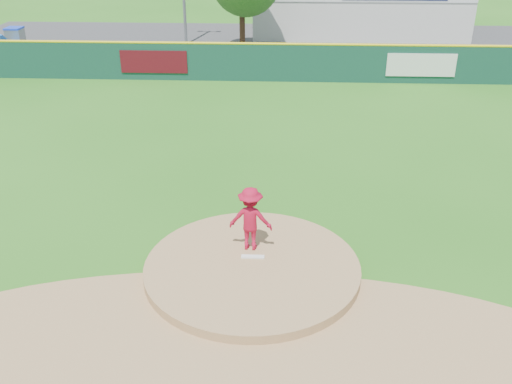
{
  "coord_description": "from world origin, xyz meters",
  "views": [
    {
      "loc": [
        0.69,
        -12.14,
        8.36
      ],
      "look_at": [
        0.0,
        2.0,
        1.3
      ],
      "focal_mm": 40.0,
      "sensor_mm": 36.0,
      "label": 1
    }
  ],
  "objects_px": {
    "van": "(347,55)",
    "pool_building_grp": "(356,9)",
    "playground_slide": "(15,40)",
    "pitcher": "(250,219)"
  },
  "relations": [
    {
      "from": "pitcher",
      "to": "pool_building_grp",
      "type": "relative_size",
      "value": 0.12
    },
    {
      "from": "pitcher",
      "to": "playground_slide",
      "type": "height_order",
      "value": "pitcher"
    },
    {
      "from": "pitcher",
      "to": "pool_building_grp",
      "type": "bearing_deg",
      "value": -95.4
    },
    {
      "from": "pitcher",
      "to": "van",
      "type": "distance_m",
      "value": 21.15
    },
    {
      "from": "van",
      "to": "playground_slide",
      "type": "height_order",
      "value": "playground_slide"
    },
    {
      "from": "van",
      "to": "pool_building_grp",
      "type": "distance_m",
      "value": 10.72
    },
    {
      "from": "pool_building_grp",
      "to": "pitcher",
      "type": "bearing_deg",
      "value": -101.03
    },
    {
      "from": "pool_building_grp",
      "to": "playground_slide",
      "type": "bearing_deg",
      "value": -160.98
    },
    {
      "from": "pool_building_grp",
      "to": "playground_slide",
      "type": "xyz_separation_m",
      "value": [
        -22.6,
        -7.79,
        -0.88
      ]
    },
    {
      "from": "pitcher",
      "to": "van",
      "type": "xyz_separation_m",
      "value": [
        4.44,
        20.67,
        -0.47
      ]
    }
  ]
}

